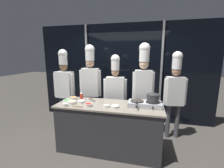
% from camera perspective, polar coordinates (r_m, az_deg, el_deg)
% --- Properties ---
extents(ground_plane, '(24.00, 24.00, 0.00)m').
position_cam_1_polar(ground_plane, '(3.28, -1.08, -23.35)').
color(ground_plane, '#47423D').
extents(window_wall_back, '(4.90, 0.09, 2.70)m').
position_cam_1_polar(window_wall_back, '(4.24, 3.94, 4.11)').
color(window_wall_back, black).
rests_on(window_wall_back, ground_plane).
extents(demo_counter, '(2.00, 0.73, 0.93)m').
position_cam_1_polar(demo_counter, '(3.05, -1.12, -16.09)').
color(demo_counter, '#2D2D30').
rests_on(demo_counter, ground_plane).
extents(portable_stove, '(0.60, 0.32, 0.10)m').
position_cam_1_polar(portable_stove, '(2.81, 12.35, -7.44)').
color(portable_stove, '#B2B5BA').
rests_on(portable_stove, demo_counter).
extents(frying_pan, '(0.24, 0.41, 0.05)m').
position_cam_1_polar(frying_pan, '(2.79, 9.56, -5.90)').
color(frying_pan, '#38332D').
rests_on(frying_pan, portable_stove).
extents(stock_pot, '(0.24, 0.22, 0.14)m').
position_cam_1_polar(stock_pot, '(2.77, 15.31, -5.08)').
color(stock_pot, '#333335').
rests_on(stock_pot, portable_stove).
extents(squeeze_bottle_chili, '(0.06, 0.06, 0.17)m').
position_cam_1_polar(squeeze_bottle_chili, '(3.21, -11.55, -4.49)').
color(squeeze_bottle_chili, red).
rests_on(squeeze_bottle_chili, demo_counter).
extents(prep_bowl_chicken, '(0.11, 0.11, 0.04)m').
position_cam_1_polar(prep_bowl_chicken, '(2.72, -2.21, -8.31)').
color(prep_bowl_chicken, white).
rests_on(prep_bowl_chicken, demo_counter).
extents(prep_bowl_scallions, '(0.17, 0.17, 0.03)m').
position_cam_1_polar(prep_bowl_scallions, '(3.16, -16.75, -6.12)').
color(prep_bowl_scallions, white).
rests_on(prep_bowl_scallions, demo_counter).
extents(prep_bowl_bean_sprouts, '(0.10, 0.10, 0.05)m').
position_cam_1_polar(prep_bowl_bean_sprouts, '(2.89, -17.41, -7.52)').
color(prep_bowl_bean_sprouts, white).
rests_on(prep_bowl_bean_sprouts, demo_counter).
extents(prep_bowl_bell_pepper, '(0.15, 0.15, 0.05)m').
position_cam_1_polar(prep_bowl_bell_pepper, '(2.80, -8.97, -7.73)').
color(prep_bowl_bell_pepper, white).
rests_on(prep_bowl_bell_pepper, demo_counter).
extents(prep_bowl_onion, '(0.14, 0.14, 0.05)m').
position_cam_1_polar(prep_bowl_onion, '(3.01, -11.64, -6.52)').
color(prep_bowl_onion, white).
rests_on(prep_bowl_onion, demo_counter).
extents(prep_bowl_rice, '(0.14, 0.14, 0.04)m').
position_cam_1_polar(prep_bowl_rice, '(2.70, 1.14, -8.48)').
color(prep_bowl_rice, white).
rests_on(prep_bowl_rice, demo_counter).
extents(prep_bowl_ginger, '(0.16, 0.16, 0.05)m').
position_cam_1_polar(prep_bowl_ginger, '(3.00, -15.09, -6.71)').
color(prep_bowl_ginger, white).
rests_on(prep_bowl_ginger, demo_counter).
extents(prep_bowl_soy_glaze, '(0.15, 0.15, 0.05)m').
position_cam_1_polar(prep_bowl_soy_glaze, '(3.08, -7.98, -6.01)').
color(prep_bowl_soy_glaze, white).
rests_on(prep_bowl_soy_glaze, demo_counter).
extents(prep_bowl_carrots, '(0.12, 0.12, 0.05)m').
position_cam_1_polar(prep_bowl_carrots, '(3.29, -14.45, -5.15)').
color(prep_bowl_carrots, white).
rests_on(prep_bowl_carrots, demo_counter).
extents(serving_spoon_slotted, '(0.22, 0.05, 0.02)m').
position_cam_1_polar(serving_spoon_slotted, '(2.80, -12.35, -8.38)').
color(serving_spoon_slotted, olive).
rests_on(serving_spoon_slotted, demo_counter).
extents(chef_head, '(0.57, 0.28, 1.99)m').
position_cam_1_polar(chef_head, '(3.92, -17.65, 0.04)').
color(chef_head, '#2D3856').
rests_on(chef_head, ground_plane).
extents(chef_sous, '(0.53, 0.26, 2.10)m').
position_cam_1_polar(chef_sous, '(3.72, -8.18, 1.54)').
color(chef_sous, '#2D3856').
rests_on(chef_sous, ground_plane).
extents(chef_line, '(0.54, 0.26, 1.87)m').
position_cam_1_polar(chef_line, '(3.51, 1.22, -1.95)').
color(chef_line, '#4C4C51').
rests_on(chef_line, ground_plane).
extents(chef_pastry, '(0.47, 0.25, 2.11)m').
position_cam_1_polar(chef_pastry, '(3.36, 11.85, 1.15)').
color(chef_pastry, '#2D3856').
rests_on(chef_pastry, ground_plane).
extents(chef_apprentice, '(0.48, 0.26, 1.93)m').
position_cam_1_polar(chef_apprentice, '(3.52, 22.86, -1.56)').
color(chef_apprentice, '#4C4C51').
rests_on(chef_apprentice, ground_plane).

